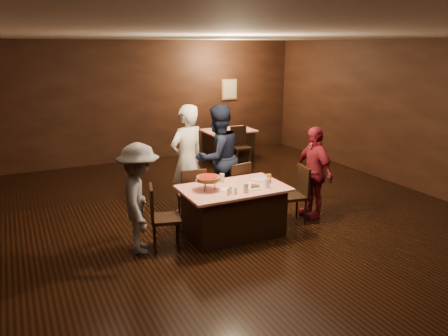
{
  "coord_description": "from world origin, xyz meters",
  "views": [
    {
      "loc": [
        -3.26,
        -5.81,
        2.85
      ],
      "look_at": [
        -0.35,
        0.11,
        1.0
      ],
      "focal_mm": 35.0,
      "sensor_mm": 36.0,
      "label": 1
    }
  ],
  "objects": [
    {
      "name": "glass_front_right",
      "position": [
        0.12,
        -0.44,
        0.84
      ],
      "size": [
        0.08,
        0.08,
        0.14
      ],
      "primitive_type": "cylinder",
      "color": "silver",
      "rests_on": "main_table"
    },
    {
      "name": "napkin_left",
      "position": [
        -0.48,
        -0.24,
        0.77
      ],
      "size": [
        0.21,
        0.21,
        0.01
      ],
      "primitive_type": "cube",
      "rotation": [
        0.0,
        0.0,
        -0.35
      ],
      "color": "white",
      "rests_on": "main_table"
    },
    {
      "name": "plate_empty",
      "position": [
        0.22,
        -0.04,
        0.78
      ],
      "size": [
        0.25,
        0.25,
        0.01
      ],
      "primitive_type": "cylinder",
      "color": "white",
      "rests_on": "main_table"
    },
    {
      "name": "chair_back_near",
      "position": [
        1.71,
        3.36,
        0.47
      ],
      "size": [
        0.46,
        0.46,
        0.95
      ],
      "primitive_type": "cube",
      "rotation": [
        0.0,
        0.0,
        -0.09
      ],
      "color": "black",
      "rests_on": "ground"
    },
    {
      "name": "room",
      "position": [
        0.0,
        0.01,
        2.14
      ],
      "size": [
        10.0,
        10.04,
        3.02
      ],
      "color": "black",
      "rests_on": "ground"
    },
    {
      "name": "chair_far_right",
      "position": [
        0.07,
        0.56,
        0.47
      ],
      "size": [
        0.49,
        0.49,
        0.95
      ],
      "primitive_type": "cube",
      "rotation": [
        0.0,
        0.0,
        3.34
      ],
      "color": "black",
      "rests_on": "ground"
    },
    {
      "name": "napkin_center",
      "position": [
        -0.03,
        -0.19,
        0.77
      ],
      "size": [
        0.19,
        0.19,
        0.01
      ],
      "primitive_type": "cube",
      "rotation": [
        0.0,
        0.0,
        0.21
      ],
      "color": "white",
      "rests_on": "main_table"
    },
    {
      "name": "chair_end_left",
      "position": [
        -1.43,
        -0.19,
        0.47
      ],
      "size": [
        0.51,
        0.51,
        0.95
      ],
      "primitive_type": "cube",
      "rotation": [
        0.0,
        0.0,
        1.32
      ],
      "color": "black",
      "rests_on": "ground"
    },
    {
      "name": "glass_back",
      "position": [
        -0.38,
        0.11,
        0.84
      ],
      "size": [
        0.08,
        0.08,
        0.14
      ],
      "primitive_type": "cylinder",
      "color": "silver",
      "rests_on": "main_table"
    },
    {
      "name": "plate_with_slice",
      "position": [
        -0.08,
        -0.37,
        0.8
      ],
      "size": [
        0.25,
        0.25,
        0.06
      ],
      "color": "white",
      "rests_on": "main_table"
    },
    {
      "name": "main_table",
      "position": [
        -0.33,
        -0.19,
        0.39
      ],
      "size": [
        1.6,
        1.0,
        0.77
      ],
      "primitive_type": "cube",
      "color": "red",
      "rests_on": "ground"
    },
    {
      "name": "back_table",
      "position": [
        1.71,
        4.06,
        0.39
      ],
      "size": [
        1.3,
        0.9,
        0.77
      ],
      "primitive_type": "cube",
      "color": "red",
      "rests_on": "ground"
    },
    {
      "name": "condiments",
      "position": [
        -0.51,
        -0.47,
        0.82
      ],
      "size": [
        0.17,
        0.1,
        0.09
      ],
      "color": "silver",
      "rests_on": "main_table"
    },
    {
      "name": "diner_grey_knit",
      "position": [
        -1.79,
        -0.14,
        0.79
      ],
      "size": [
        0.85,
        1.15,
        1.59
      ],
      "primitive_type": "imported",
      "rotation": [
        0.0,
        0.0,
        1.29
      ],
      "color": "#5C5C62",
      "rests_on": "ground"
    },
    {
      "name": "chair_far_left",
      "position": [
        -0.73,
        0.56,
        0.47
      ],
      "size": [
        0.46,
        0.46,
        0.95
      ],
      "primitive_type": "cube",
      "rotation": [
        0.0,
        0.0,
        3.03
      ],
      "color": "black",
      "rests_on": "ground"
    },
    {
      "name": "diner_white_jacket",
      "position": [
        -0.62,
        1.0,
        0.96
      ],
      "size": [
        0.81,
        0.66,
        1.91
      ],
      "primitive_type": "imported",
      "rotation": [
        0.0,
        0.0,
        3.48
      ],
      "color": "silver",
      "rests_on": "ground"
    },
    {
      "name": "glass_amber",
      "position": [
        0.27,
        -0.24,
        0.84
      ],
      "size": [
        0.08,
        0.08,
        0.14
      ],
      "primitive_type": "cylinder",
      "color": "#BF7F26",
      "rests_on": "main_table"
    },
    {
      "name": "glass_front_left",
      "position": [
        -0.28,
        -0.49,
        0.84
      ],
      "size": [
        0.08,
        0.08,
        0.14
      ],
      "primitive_type": "cylinder",
      "color": "silver",
      "rests_on": "main_table"
    },
    {
      "name": "diner_red_shirt",
      "position": [
        1.24,
        -0.1,
        0.79
      ],
      "size": [
        0.39,
        0.93,
        1.57
      ],
      "primitive_type": "imported",
      "rotation": [
        0.0,
        0.0,
        -1.58
      ],
      "color": "maroon",
      "rests_on": "ground"
    },
    {
      "name": "chair_back_far",
      "position": [
        1.71,
        4.66,
        0.47
      ],
      "size": [
        0.47,
        0.47,
        0.95
      ],
      "primitive_type": "cube",
      "rotation": [
        0.0,
        0.0,
        3.26
      ],
      "color": "black",
      "rests_on": "ground"
    },
    {
      "name": "chair_end_right",
      "position": [
        0.77,
        -0.19,
        0.47
      ],
      "size": [
        0.49,
        0.49,
        0.95
      ],
      "primitive_type": "cube",
      "rotation": [
        0.0,
        0.0,
        -1.77
      ],
      "color": "black",
      "rests_on": "ground"
    },
    {
      "name": "diner_navy_hoodie",
      "position": [
        -0.05,
        0.96,
        0.94
      ],
      "size": [
        1.06,
        0.91,
        1.88
      ],
      "primitive_type": "imported",
      "rotation": [
        0.0,
        0.0,
        3.38
      ],
      "color": "black",
      "rests_on": "ground"
    },
    {
      "name": "pizza_stand",
      "position": [
        -0.73,
        -0.14,
        0.95
      ],
      "size": [
        0.38,
        0.38,
        0.22
      ],
      "color": "black",
      "rests_on": "main_table"
    }
  ]
}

